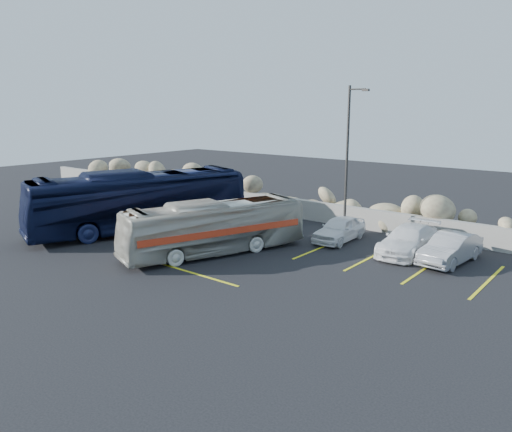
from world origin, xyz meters
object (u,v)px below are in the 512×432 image
Objects in this scene: vintage_bus at (214,227)px; car_b at (450,248)px; car_c at (408,240)px; tour_coach at (139,201)px; lamppost at (348,158)px; car_a at (339,229)px.

vintage_bus reaches higher than car_b.
car_c is (7.32, 5.79, -0.60)m from vintage_bus.
car_b is at bearing 36.36° from tour_coach.
tour_coach is at bearing -165.62° from vintage_bus.
lamppost reaches higher than vintage_bus.
vintage_bus is at bearing -118.11° from lamppost.
car_c is at bearing -179.71° from car_b.
car_b is at bearing -3.38° from car_a.
lamppost reaches higher than car_c.
car_c is (3.75, 0.03, 0.02)m from car_a.
car_a is at bearing 178.84° from car_c.
vintage_bus is 6.45m from tour_coach.
car_c is at bearing 39.51° from tour_coach.
car_b reaches higher than car_a.
car_b is at bearing -9.09° from lamppost.
tour_coach is at bearing -149.06° from lamppost.
car_a is 3.75m from car_c.
vintage_bus is at bearing -123.55° from car_a.
tour_coach is 3.04× the size of car_b.
lamppost is 11.83m from tour_coach.
tour_coach is 14.71m from car_c.
car_a is 0.82× the size of car_c.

